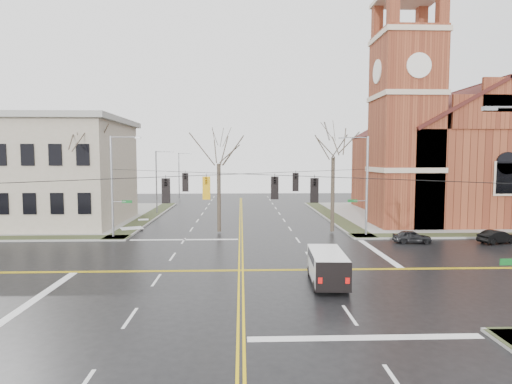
{
  "coord_description": "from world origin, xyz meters",
  "views": [
    {
      "loc": [
        0.02,
        -26.96,
        7.2
      ],
      "look_at": [
        1.18,
        6.0,
        4.57
      ],
      "focal_mm": 30.0,
      "sensor_mm": 36.0,
      "label": 1
    }
  ],
  "objects_px": {
    "signal_pole_nw": "(114,183)",
    "parked_car_a": "(412,237)",
    "parked_car_b": "(497,237)",
    "signal_pole_ne": "(365,183)",
    "cargo_van": "(327,264)",
    "streetlight_north_a": "(158,179)",
    "streetlight_north_b": "(180,174)",
    "tree_nw_far": "(84,148)",
    "tree_ne": "(333,152)",
    "church": "(443,148)",
    "tree_nw_near": "(219,159)"
  },
  "relations": [
    {
      "from": "signal_pole_nw",
      "to": "parked_car_b",
      "type": "distance_m",
      "value": 33.49
    },
    {
      "from": "church",
      "to": "signal_pole_nw",
      "type": "distance_m",
      "value": 38.61
    },
    {
      "from": "tree_ne",
      "to": "tree_nw_near",
      "type": "bearing_deg",
      "value": 178.73
    },
    {
      "from": "streetlight_north_a",
      "to": "tree_nw_near",
      "type": "distance_m",
      "value": 16.81
    },
    {
      "from": "signal_pole_ne",
      "to": "streetlight_north_a",
      "type": "height_order",
      "value": "signal_pole_ne"
    },
    {
      "from": "church",
      "to": "tree_nw_far",
      "type": "relative_size",
      "value": 2.46
    },
    {
      "from": "church",
      "to": "parked_car_b",
      "type": "relative_size",
      "value": 8.1
    },
    {
      "from": "church",
      "to": "streetlight_north_b",
      "type": "height_order",
      "value": "church"
    },
    {
      "from": "signal_pole_ne",
      "to": "tree_nw_near",
      "type": "bearing_deg",
      "value": 170.35
    },
    {
      "from": "cargo_van",
      "to": "tree_nw_far",
      "type": "bearing_deg",
      "value": 142.71
    },
    {
      "from": "signal_pole_ne",
      "to": "cargo_van",
      "type": "height_order",
      "value": "signal_pole_ne"
    },
    {
      "from": "signal_pole_nw",
      "to": "tree_nw_near",
      "type": "distance_m",
      "value": 9.75
    },
    {
      "from": "signal_pole_ne",
      "to": "tree_nw_near",
      "type": "xyz_separation_m",
      "value": [
        -13.41,
        2.28,
        2.16
      ]
    },
    {
      "from": "tree_nw_far",
      "to": "tree_nw_near",
      "type": "bearing_deg",
      "value": -1.48
    },
    {
      "from": "parked_car_a",
      "to": "tree_ne",
      "type": "bearing_deg",
      "value": 52.55
    },
    {
      "from": "tree_ne",
      "to": "streetlight_north_b",
      "type": "bearing_deg",
      "value": 119.45
    },
    {
      "from": "cargo_van",
      "to": "tree_nw_far",
      "type": "relative_size",
      "value": 0.44
    },
    {
      "from": "streetlight_north_a",
      "to": "streetlight_north_b",
      "type": "bearing_deg",
      "value": 90.0
    },
    {
      "from": "streetlight_north_b",
      "to": "parked_car_a",
      "type": "xyz_separation_m",
      "value": [
        25.18,
        -39.6,
        -3.93
      ]
    },
    {
      "from": "tree_nw_near",
      "to": "streetlight_north_b",
      "type": "bearing_deg",
      "value": 104.05
    },
    {
      "from": "streetlight_north_b",
      "to": "parked_car_b",
      "type": "distance_m",
      "value": 51.59
    },
    {
      "from": "cargo_van",
      "to": "tree_nw_far",
      "type": "distance_m",
      "value": 27.0
    },
    {
      "from": "cargo_van",
      "to": "tree_nw_far",
      "type": "height_order",
      "value": "tree_nw_far"
    },
    {
      "from": "parked_car_a",
      "to": "tree_nw_far",
      "type": "height_order",
      "value": "tree_nw_far"
    },
    {
      "from": "signal_pole_ne",
      "to": "tree_nw_near",
      "type": "height_order",
      "value": "tree_nw_near"
    },
    {
      "from": "signal_pole_ne",
      "to": "signal_pole_nw",
      "type": "height_order",
      "value": "same"
    },
    {
      "from": "streetlight_north_a",
      "to": "church",
      "type": "bearing_deg",
      "value": -5.19
    },
    {
      "from": "streetlight_north_a",
      "to": "tree_nw_near",
      "type": "xyz_separation_m",
      "value": [
        8.56,
        -14.22,
        2.64
      ]
    },
    {
      "from": "parked_car_b",
      "to": "tree_nw_near",
      "type": "relative_size",
      "value": 0.35
    },
    {
      "from": "church",
      "to": "tree_nw_near",
      "type": "distance_m",
      "value": 29.05
    },
    {
      "from": "signal_pole_nw",
      "to": "parked_car_a",
      "type": "bearing_deg",
      "value": -6.83
    },
    {
      "from": "streetlight_north_a",
      "to": "tree_nw_far",
      "type": "distance_m",
      "value": 14.94
    },
    {
      "from": "signal_pole_ne",
      "to": "tree_nw_near",
      "type": "distance_m",
      "value": 13.78
    },
    {
      "from": "parked_car_a",
      "to": "tree_ne",
      "type": "height_order",
      "value": "tree_ne"
    },
    {
      "from": "tree_nw_near",
      "to": "church",
      "type": "bearing_deg",
      "value": 22.28
    },
    {
      "from": "church",
      "to": "streetlight_north_a",
      "type": "relative_size",
      "value": 3.44
    },
    {
      "from": "streetlight_north_b",
      "to": "cargo_van",
      "type": "height_order",
      "value": "streetlight_north_b"
    },
    {
      "from": "cargo_van",
      "to": "parked_car_b",
      "type": "relative_size",
      "value": 1.46
    },
    {
      "from": "signal_pole_ne",
      "to": "cargo_van",
      "type": "xyz_separation_m",
      "value": [
        -6.37,
        -14.42,
        -3.86
      ]
    },
    {
      "from": "streetlight_north_a",
      "to": "streetlight_north_b",
      "type": "relative_size",
      "value": 1.0
    },
    {
      "from": "cargo_van",
      "to": "tree_nw_near",
      "type": "distance_m",
      "value": 19.1
    },
    {
      "from": "signal_pole_nw",
      "to": "parked_car_b",
      "type": "xyz_separation_m",
      "value": [
        33.02,
        -3.49,
        -4.39
      ]
    },
    {
      "from": "streetlight_north_a",
      "to": "streetlight_north_b",
      "type": "xyz_separation_m",
      "value": [
        0.0,
        20.0,
        0.0
      ]
    },
    {
      "from": "signal_pole_ne",
      "to": "cargo_van",
      "type": "bearing_deg",
      "value": -113.83
    },
    {
      "from": "streetlight_north_a",
      "to": "tree_nw_far",
      "type": "relative_size",
      "value": 0.71
    },
    {
      "from": "parked_car_b",
      "to": "cargo_van",
      "type": "bearing_deg",
      "value": 106.24
    },
    {
      "from": "church",
      "to": "cargo_van",
      "type": "xyz_separation_m",
      "value": [
        -19.81,
        -27.7,
        -7.35
      ]
    },
    {
      "from": "church",
      "to": "streetlight_north_a",
      "type": "bearing_deg",
      "value": 174.81
    },
    {
      "from": "streetlight_north_a",
      "to": "parked_car_b",
      "type": "xyz_separation_m",
      "value": [
        32.35,
        -19.99,
        -3.91
      ]
    },
    {
      "from": "tree_nw_far",
      "to": "tree_ne",
      "type": "xyz_separation_m",
      "value": [
        23.6,
        -0.57,
        -0.38
      ]
    }
  ]
}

